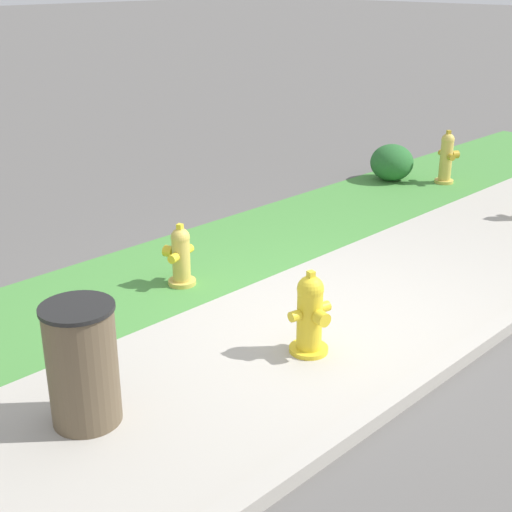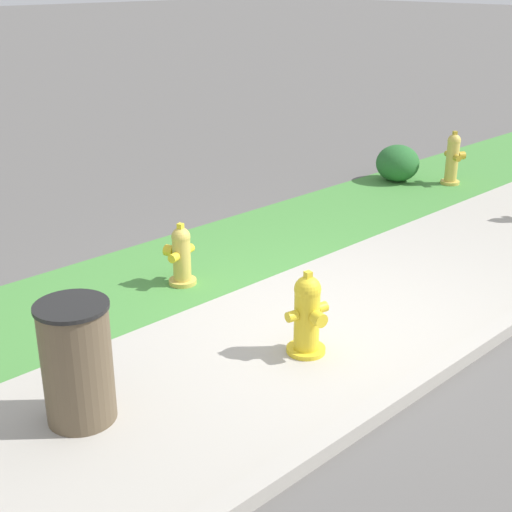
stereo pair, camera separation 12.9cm
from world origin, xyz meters
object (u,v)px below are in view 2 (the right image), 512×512
shrub_bush_near_lamp (398,163)px  fire_hydrant_at_driveway (307,315)px  fire_hydrant_by_grass_verge (181,256)px  trash_bin (77,363)px  fire_hydrant_across_street (453,159)px

shrub_bush_near_lamp → fire_hydrant_at_driveway: bearing=-152.0°
fire_hydrant_by_grass_verge → trash_bin: (-2.01, -1.38, 0.15)m
fire_hydrant_by_grass_verge → shrub_bush_near_lamp: (4.79, 0.75, -0.03)m
fire_hydrant_across_street → trash_bin: 7.40m
fire_hydrant_at_driveway → trash_bin: bearing=-3.2°
fire_hydrant_at_driveway → trash_bin: size_ratio=0.82×
fire_hydrant_by_grass_verge → trash_bin: trash_bin is taller
trash_bin → shrub_bush_near_lamp: 7.13m
fire_hydrant_across_street → fire_hydrant_at_driveway: size_ratio=1.08×
trash_bin → shrub_bush_near_lamp: (6.80, 2.13, -0.18)m
trash_bin → shrub_bush_near_lamp: trash_bin is taller
fire_hydrant_at_driveway → trash_bin: trash_bin is taller
fire_hydrant_by_grass_verge → shrub_bush_near_lamp: bearing=-9.1°
fire_hydrant_across_street → trash_bin: size_ratio=0.88×
shrub_bush_near_lamp → fire_hydrant_by_grass_verge: bearing=-171.1°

